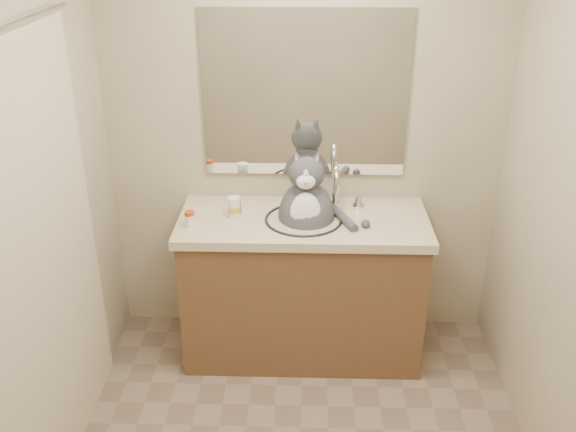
{
  "coord_description": "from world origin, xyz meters",
  "views": [
    {
      "loc": [
        0.01,
        -2.12,
        2.34
      ],
      "look_at": [
        -0.07,
        0.65,
        1.01
      ],
      "focal_mm": 40.0,
      "sensor_mm": 36.0,
      "label": 1
    }
  ],
  "objects_px": {
    "cat": "(307,212)",
    "pill_bottle_redcap": "(190,219)",
    "pill_bottle_orange": "(234,208)",
    "grey_canister": "(237,207)"
  },
  "relations": [
    {
      "from": "cat",
      "to": "grey_canister",
      "type": "distance_m",
      "value": 0.38
    },
    {
      "from": "cat",
      "to": "pill_bottle_redcap",
      "type": "relative_size",
      "value": 7.04
    },
    {
      "from": "cat",
      "to": "grey_canister",
      "type": "relative_size",
      "value": 7.92
    },
    {
      "from": "pill_bottle_redcap",
      "to": "grey_canister",
      "type": "distance_m",
      "value": 0.28
    },
    {
      "from": "pill_bottle_redcap",
      "to": "pill_bottle_orange",
      "type": "distance_m",
      "value": 0.25
    },
    {
      "from": "pill_bottle_redcap",
      "to": "pill_bottle_orange",
      "type": "bearing_deg",
      "value": 29.89
    },
    {
      "from": "pill_bottle_redcap",
      "to": "grey_canister",
      "type": "height_order",
      "value": "pill_bottle_redcap"
    },
    {
      "from": "pill_bottle_redcap",
      "to": "grey_canister",
      "type": "xyz_separation_m",
      "value": [
        0.23,
        0.17,
        -0.01
      ]
    },
    {
      "from": "pill_bottle_orange",
      "to": "grey_canister",
      "type": "bearing_deg",
      "value": 77.93
    },
    {
      "from": "cat",
      "to": "grey_canister",
      "type": "height_order",
      "value": "cat"
    }
  ]
}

